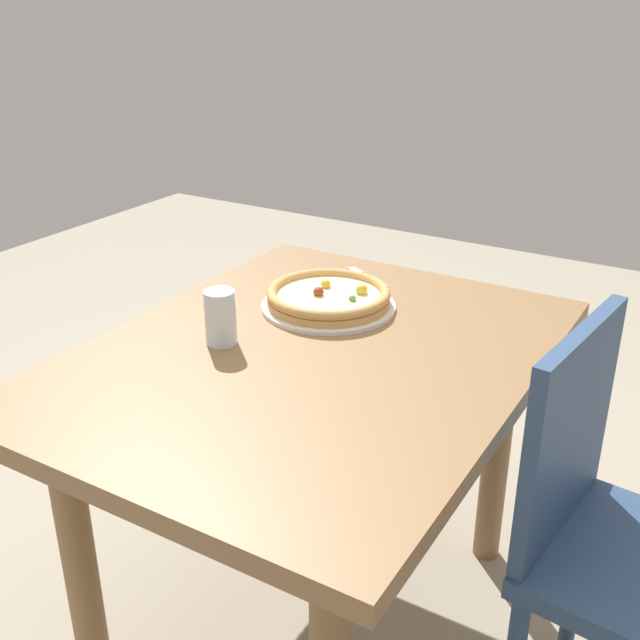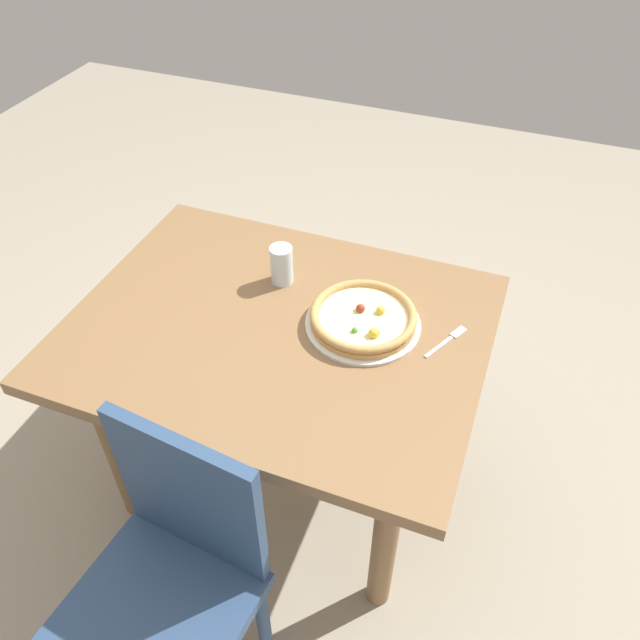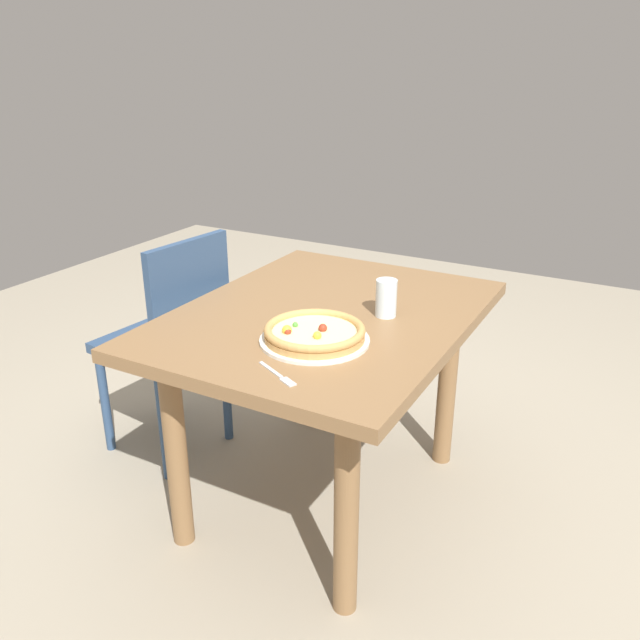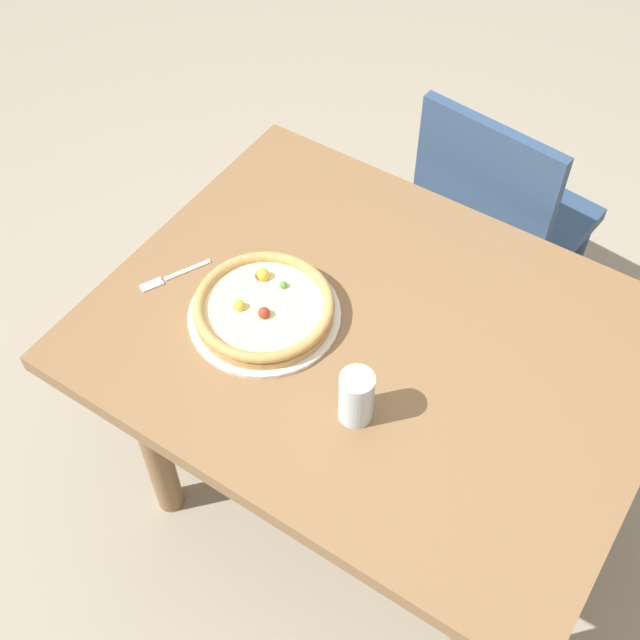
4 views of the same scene
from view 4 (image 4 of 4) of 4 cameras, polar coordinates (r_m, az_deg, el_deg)
ground_plane at (r=2.35m, az=2.91°, el=-11.91°), size 6.00×6.00×0.00m
dining_table at (r=1.82m, az=3.69°, el=-3.12°), size 1.15×0.89×0.73m
chair_near at (r=2.31m, az=11.90°, el=6.49°), size 0.44×0.44×0.90m
plate at (r=1.76m, az=-3.80°, el=0.34°), size 0.32×0.32×0.01m
pizza at (r=1.74m, az=-3.85°, el=0.88°), size 0.30×0.30×0.05m
fork at (r=1.86m, az=-10.22°, el=2.88°), size 0.09×0.15×0.00m
drinking_glass at (r=1.57m, az=2.49°, el=-5.27°), size 0.07×0.07×0.12m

